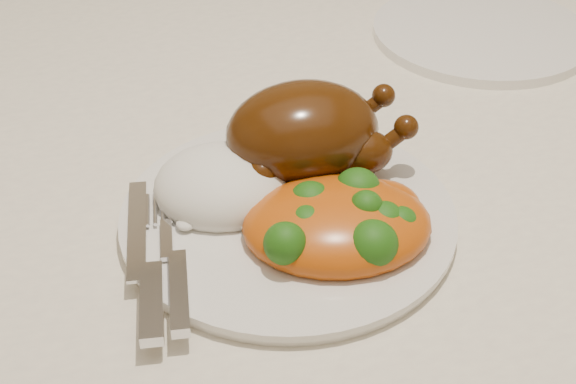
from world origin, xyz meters
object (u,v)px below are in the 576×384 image
object	(u,v)px
roast_chicken	(307,132)
dinner_plate	(288,217)
dining_table	(363,225)
side_plate	(481,32)

from	to	relation	value
roast_chicken	dinner_plate	bearing A→B (deg)	-120.59
dining_table	side_plate	bearing A→B (deg)	40.55
dinner_plate	roast_chicken	bearing A→B (deg)	59.15
side_plate	roast_chicken	world-z (taller)	roast_chicken
dining_table	side_plate	world-z (taller)	side_plate
dinner_plate	side_plate	distance (m)	0.40
side_plate	roast_chicken	size ratio (longest dim) A/B	1.57
dinner_plate	roast_chicken	size ratio (longest dim) A/B	1.70
roast_chicken	side_plate	bearing A→B (deg)	38.55
roast_chicken	dining_table	bearing A→B (deg)	31.95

